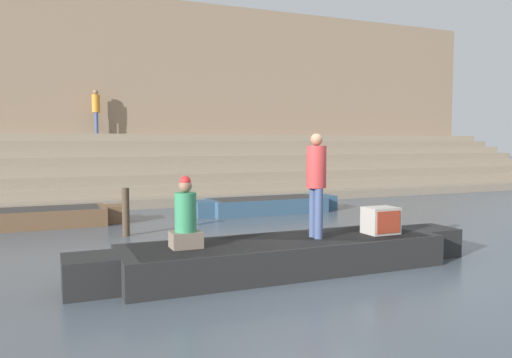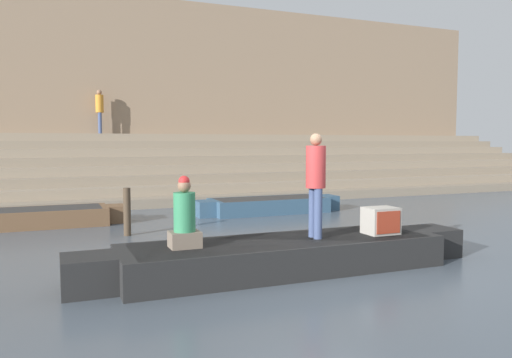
% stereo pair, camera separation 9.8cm
% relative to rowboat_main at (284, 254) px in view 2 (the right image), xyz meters
% --- Properties ---
extents(ground_plane, '(120.00, 120.00, 0.00)m').
position_rel_rowboat_main_xyz_m(ground_plane, '(0.66, 0.03, -0.27)').
color(ground_plane, '#4C5660').
extents(ghat_steps, '(36.00, 6.36, 2.43)m').
position_rel_rowboat_main_xyz_m(ghat_steps, '(0.66, 12.47, 0.59)').
color(ghat_steps, gray).
rests_on(ghat_steps, ground).
extents(back_wall, '(34.20, 1.28, 8.28)m').
position_rel_rowboat_main_xyz_m(back_wall, '(0.66, 15.32, 3.84)').
color(back_wall, '#937A60').
rests_on(back_wall, ground).
extents(rowboat_main, '(6.73, 1.55, 0.51)m').
position_rel_rowboat_main_xyz_m(rowboat_main, '(0.00, 0.00, 0.00)').
color(rowboat_main, black).
rests_on(rowboat_main, ground).
extents(person_standing, '(0.32, 0.32, 1.71)m').
position_rel_rowboat_main_xyz_m(person_standing, '(0.54, -0.04, 1.23)').
color(person_standing, '#3D4C75').
rests_on(person_standing, rowboat_main).
extents(person_rowing, '(0.45, 0.36, 1.07)m').
position_rel_rowboat_main_xyz_m(person_rowing, '(-1.62, 0.04, 0.67)').
color(person_rowing, '#756656').
rests_on(person_rowing, rowboat_main).
extents(tv_set, '(0.55, 0.44, 0.46)m').
position_rel_rowboat_main_xyz_m(tv_set, '(1.76, -0.14, 0.47)').
color(tv_set, '#9E998E').
rests_on(tv_set, rowboat_main).
extents(moored_boat_shore, '(4.96, 1.28, 0.44)m').
position_rel_rowboat_main_xyz_m(moored_boat_shore, '(-4.07, 6.17, -0.03)').
color(moored_boat_shore, brown).
rests_on(moored_boat_shore, ground).
extents(moored_boat_distant, '(4.42, 1.28, 0.44)m').
position_rel_rowboat_main_xyz_m(moored_boat_distant, '(2.46, 6.19, -0.03)').
color(moored_boat_distant, '#33516B').
rests_on(moored_boat_distant, ground).
extents(mooring_post, '(0.16, 0.16, 1.07)m').
position_rel_rowboat_main_xyz_m(mooring_post, '(-1.91, 4.09, 0.26)').
color(mooring_post, '#473828').
rests_on(mooring_post, ground).
extents(person_on_steps, '(0.32, 0.32, 1.78)m').
position_rel_rowboat_main_xyz_m(person_on_steps, '(-1.55, 14.32, 3.20)').
color(person_on_steps, '#3D4C75').
rests_on(person_on_steps, ghat_steps).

